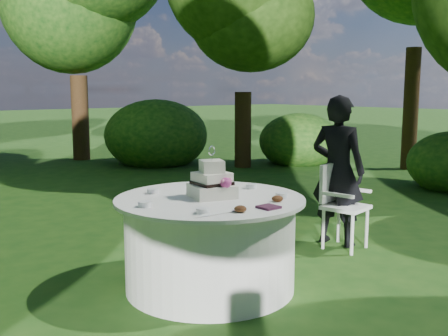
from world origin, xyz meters
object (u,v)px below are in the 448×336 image
Objects in this scene: guest at (338,171)px; chair at (340,199)px; napkins at (269,207)px; cake at (212,184)px; table at (210,242)px.

chair is at bearing 124.69° from guest.
guest is 1.80× the size of chair.
guest is at bearing 22.97° from napkins.
cake reaches higher than napkins.
table is 0.50m from cake.
cake is (-1.80, -0.14, 0.09)m from guest.
napkins is at bearing -158.93° from chair.
napkins is at bearing 96.41° from guest.
guest is at bearing 51.25° from chair.
guest is (1.72, 0.73, 0.02)m from napkins.
guest is 1.87m from table.
napkins is 1.87m from guest.
chair is (1.72, 0.05, -0.37)m from cake.
napkins is 0.16× the size of chair.
cake is (0.02, -0.00, 0.50)m from table.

